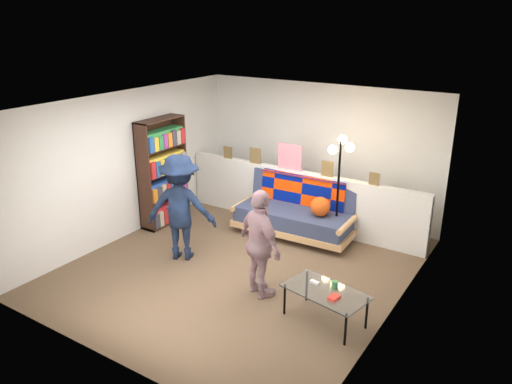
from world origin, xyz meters
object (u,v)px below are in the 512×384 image
futon_sofa (297,212)px  person_right (260,244)px  floor_lamp (340,169)px  person_left (181,208)px  coffee_table (326,293)px  bookshelf (163,175)px

futon_sofa → person_right: (0.51, -1.97, 0.33)m
floor_lamp → person_left: size_ratio=1.09×
floor_lamp → person_left: (-1.76, -1.76, -0.44)m
coffee_table → bookshelf: bearing=161.5°
person_left → coffee_table: bearing=146.5°
floor_lamp → person_right: bearing=-95.1°
bookshelf → person_left: 1.44m
futon_sofa → person_right: size_ratio=1.39×
futon_sofa → floor_lamp: (0.69, 0.06, 0.85)m
person_left → person_right: (1.58, -0.28, -0.08)m
floor_lamp → person_left: bearing=-135.0°
person_right → futon_sofa: bearing=-49.2°
coffee_table → person_right: size_ratio=0.74×
futon_sofa → coffee_table: bearing=-54.1°
bookshelf → person_left: size_ratio=1.15×
person_left → person_right: size_ratio=1.10×
bookshelf → coffee_table: (3.71, -1.24, -0.48)m
floor_lamp → person_left: 2.52m
futon_sofa → coffee_table: (1.50, -2.07, -0.01)m
coffee_table → floor_lamp: 2.44m
futon_sofa → person_left: bearing=-122.3°
futon_sofa → coffee_table: 2.55m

